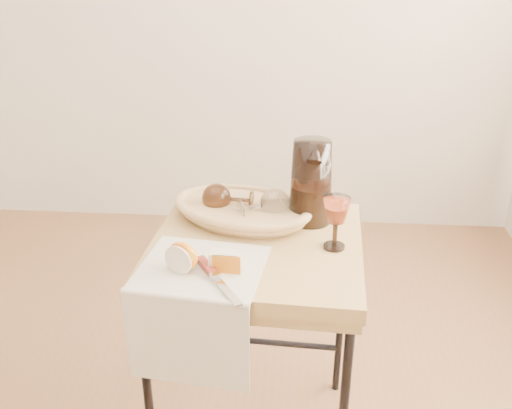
# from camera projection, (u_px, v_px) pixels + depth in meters

# --- Properties ---
(side_table) EXTENTS (0.60, 0.60, 0.72)m
(side_table) POSITION_uv_depth(u_px,v_px,m) (257.00, 347.00, 1.68)
(side_table) COLOR olive
(side_table) RESTS_ON floor
(tea_towel) EXTENTS (0.34, 0.31, 0.01)m
(tea_towel) POSITION_uv_depth(u_px,v_px,m) (201.00, 268.00, 1.39)
(tea_towel) COLOR white
(tea_towel) RESTS_ON side_table
(bread_basket) EXTENTS (0.43, 0.36, 0.05)m
(bread_basket) POSITION_uv_depth(u_px,v_px,m) (242.00, 211.00, 1.64)
(bread_basket) COLOR #B58641
(bread_basket) RESTS_ON side_table
(goblet_lying_a) EXTENTS (0.15, 0.10, 0.09)m
(goblet_lying_a) POSITION_uv_depth(u_px,v_px,m) (231.00, 199.00, 1.64)
(goblet_lying_a) COLOR #4E301B
(goblet_lying_a) RESTS_ON bread_basket
(goblet_lying_b) EXTENTS (0.16, 0.14, 0.09)m
(goblet_lying_b) POSITION_uv_depth(u_px,v_px,m) (260.00, 206.00, 1.60)
(goblet_lying_b) COLOR white
(goblet_lying_b) RESTS_ON bread_basket
(pitcher) EXTENTS (0.20, 0.27, 0.28)m
(pitcher) POSITION_uv_depth(u_px,v_px,m) (311.00, 182.00, 1.59)
(pitcher) COLOR black
(pitcher) RESTS_ON side_table
(wine_goblet) EXTENTS (0.09, 0.09, 0.15)m
(wine_goblet) POSITION_uv_depth(u_px,v_px,m) (336.00, 223.00, 1.46)
(wine_goblet) COLOR white
(wine_goblet) RESTS_ON side_table
(apple_half) EXTENTS (0.09, 0.07, 0.07)m
(apple_half) POSITION_uv_depth(u_px,v_px,m) (183.00, 256.00, 1.37)
(apple_half) COLOR red
(apple_half) RESTS_ON tea_towel
(apple_wedge) EXTENTS (0.07, 0.04, 0.05)m
(apple_wedge) POSITION_uv_depth(u_px,v_px,m) (224.00, 261.00, 1.37)
(apple_wedge) COLOR #F4E2C5
(apple_wedge) RESTS_ON tea_towel
(table_knife) EXTENTS (0.14, 0.20, 0.02)m
(table_knife) POSITION_uv_depth(u_px,v_px,m) (217.00, 278.00, 1.33)
(table_knife) COLOR silver
(table_knife) RESTS_ON tea_towel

